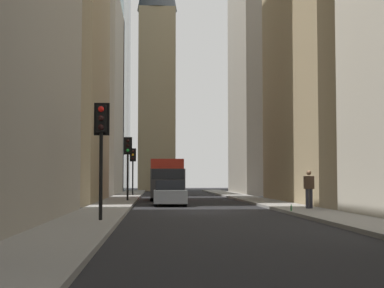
% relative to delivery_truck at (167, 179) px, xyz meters
% --- Properties ---
extents(ground_plane, '(135.00, 135.00, 0.00)m').
position_rel_delivery_truck_xyz_m(ground_plane, '(-14.29, -1.40, -1.46)').
color(ground_plane, black).
extents(sidewalk_right, '(90.00, 2.20, 0.14)m').
position_rel_delivery_truck_xyz_m(sidewalk_right, '(-14.29, 3.10, -1.39)').
color(sidewalk_right, gray).
rests_on(sidewalk_right, ground_plane).
extents(sidewalk_left, '(90.00, 2.20, 0.14)m').
position_rel_delivery_truck_xyz_m(sidewalk_left, '(-14.29, -5.90, -1.39)').
color(sidewalk_left, gray).
rests_on(sidewalk_left, ground_plane).
extents(building_left_midfar, '(14.75, 10.00, 20.73)m').
position_rel_delivery_truck_xyz_m(building_left_midfar, '(-6.15, -12.00, 8.91)').
color(building_left_midfar, '#9E8966').
rests_on(building_left_midfar, ground_plane).
extents(building_left_far, '(13.00, 10.00, 22.64)m').
position_rel_delivery_truck_xyz_m(building_left_far, '(15.47, -12.00, 9.86)').
color(building_left_far, gray).
rests_on(building_left_far, ground_plane).
extents(building_right_far, '(14.63, 10.00, 18.36)m').
position_rel_delivery_truck_xyz_m(building_right_far, '(14.77, 9.20, 7.72)').
color(building_right_far, '#A8A091').
rests_on(building_right_far, ground_plane).
extents(church_spire, '(4.90, 4.90, 35.59)m').
position_rel_delivery_truck_xyz_m(church_spire, '(31.00, 0.67, 17.15)').
color(church_spire, '#9E8966').
rests_on(church_spire, ground_plane).
extents(delivery_truck, '(6.46, 2.25, 2.84)m').
position_rel_delivery_truck_xyz_m(delivery_truck, '(0.00, 0.00, 0.00)').
color(delivery_truck, red).
rests_on(delivery_truck, ground_plane).
extents(hatchback_grey, '(4.30, 1.78, 1.42)m').
position_rel_delivery_truck_xyz_m(hatchback_grey, '(-8.20, -0.00, -0.80)').
color(hatchback_grey, slate).
rests_on(hatchback_grey, ground_plane).
extents(traffic_light_foreground, '(0.43, 0.52, 3.92)m').
position_rel_delivery_truck_xyz_m(traffic_light_foreground, '(-21.59, 2.61, 1.56)').
color(traffic_light_foreground, black).
rests_on(traffic_light_foreground, sidewalk_right).
extents(traffic_light_midblock, '(0.43, 0.52, 3.98)m').
position_rel_delivery_truck_xyz_m(traffic_light_midblock, '(-4.01, 2.54, 1.61)').
color(traffic_light_midblock, black).
rests_on(traffic_light_midblock, sidewalk_right).
extents(traffic_light_far_junction, '(0.43, 0.52, 3.89)m').
position_rel_delivery_truck_xyz_m(traffic_light_far_junction, '(8.26, 2.69, 1.54)').
color(traffic_light_far_junction, black).
rests_on(traffic_light_far_junction, sidewalk_right).
extents(pedestrian, '(0.26, 0.44, 1.74)m').
position_rel_delivery_truck_xyz_m(pedestrian, '(-14.58, -6.24, -0.37)').
color(pedestrian, '#33333D').
rests_on(pedestrian, sidewalk_left).
extents(discarded_bottle, '(0.07, 0.07, 0.27)m').
position_rel_delivery_truck_xyz_m(discarded_bottle, '(-16.45, -4.97, -1.21)').
color(discarded_bottle, '#236033').
rests_on(discarded_bottle, sidewalk_left).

